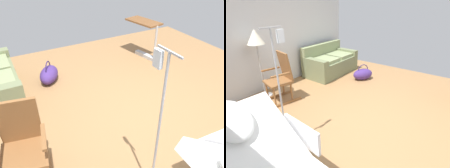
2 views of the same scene
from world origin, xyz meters
TOP-DOWN VIEW (x-y plane):
  - ground_plane at (0.00, 0.00)m, footprint 6.55×6.55m
  - rocking_chair at (-0.30, 1.81)m, footprint 0.84×0.61m
  - overbed_table at (1.80, -1.29)m, footprint 0.87×0.54m
  - duffel_bag at (1.74, 1.00)m, footprint 0.64×0.56m

SIDE VIEW (x-z plane):
  - ground_plane at x=0.00m, z-range 0.00..0.00m
  - duffel_bag at x=1.74m, z-range -0.06..0.37m
  - rocking_chair at x=-0.30m, z-range -0.02..1.03m
  - overbed_table at x=1.80m, z-range 0.11..0.95m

